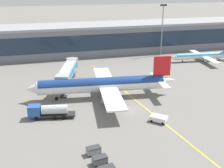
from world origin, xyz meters
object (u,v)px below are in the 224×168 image
object	(u,v)px
pushback_tug	(158,118)
main_airliner	(103,85)
baggage_cart_3	(94,150)
baggage_cart_2	(100,160)
commuter_jet_far	(202,56)
fuel_tanker	(49,111)

from	to	relation	value
pushback_tug	main_airliner	bearing A→B (deg)	117.32
pushback_tug	baggage_cart_3	size ratio (longest dim) A/B	1.52
pushback_tug	baggage_cart_2	distance (m)	20.40
baggage_cart_2	commuter_jet_far	size ratio (longest dim) A/B	0.10
pushback_tug	baggage_cart_3	world-z (taller)	baggage_cart_3
pushback_tug	baggage_cart_2	world-z (taller)	baggage_cart_2
main_airliner	pushback_tug	bearing A→B (deg)	-62.68
pushback_tug	commuter_jet_far	size ratio (longest dim) A/B	0.16
baggage_cart_3	fuel_tanker	bearing A→B (deg)	112.63
baggage_cart_3	commuter_jet_far	xyz separation A→B (m)	(56.01, 52.55, 1.49)
main_airliner	fuel_tanker	size ratio (longest dim) A/B	3.78
main_airliner	baggage_cart_3	xyz separation A→B (m)	(-8.12, -26.03, -3.06)
fuel_tanker	pushback_tug	distance (m)	25.79
main_airliner	fuel_tanker	xyz separation A→B (m)	(-15.35, -8.69, -2.10)
fuel_tanker	pushback_tug	world-z (taller)	fuel_tanker
baggage_cart_2	baggage_cart_3	size ratio (longest dim) A/B	1.00
baggage_cart_3	commuter_jet_far	bearing A→B (deg)	43.18
fuel_tanker	baggage_cart_3	distance (m)	18.81
baggage_cart_3	commuter_jet_far	distance (m)	76.81
fuel_tanker	baggage_cart_2	size ratio (longest dim) A/B	3.88
pushback_tug	baggage_cart_3	xyz separation A→B (m)	(-17.06, -8.72, -0.07)
fuel_tanker	baggage_cart_2	distance (m)	21.93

